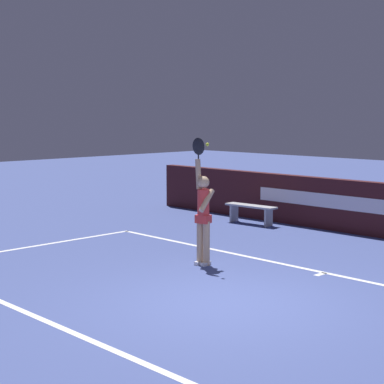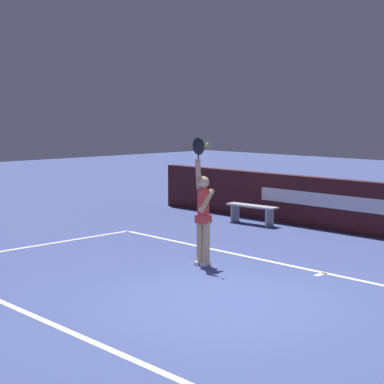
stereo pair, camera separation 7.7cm
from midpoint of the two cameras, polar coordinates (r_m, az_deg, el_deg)
name	(u,v)px [view 1 (the left image)]	position (r m, az deg, el deg)	size (l,w,h in m)	color
ground_plane	(228,302)	(10.30, 3.07, -9.84)	(60.00, 60.00, 0.00)	#404E8B
court_lines	(232,301)	(10.35, 3.39, -9.74)	(12.11, 5.39, 0.00)	white
tennis_player	(203,212)	(12.53, 0.82, -1.83)	(0.50, 0.47, 2.54)	tan
tennis_ball	(207,144)	(12.24, 1.20, 4.28)	(0.07, 0.07, 0.07)	#D0E62C
courtside_bench_far	(251,210)	(17.35, 5.17, -1.59)	(1.54, 0.47, 0.52)	#ACA9AE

